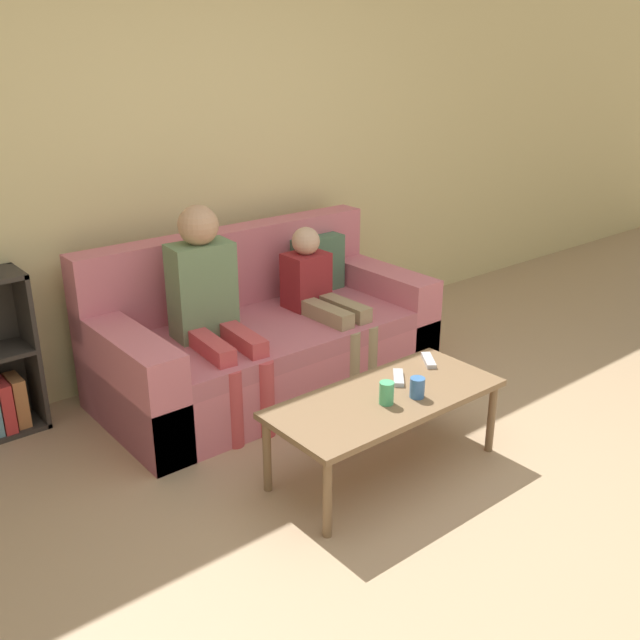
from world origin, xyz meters
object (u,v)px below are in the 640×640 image
object	(u,v)px
person_child	(322,296)
cup_near	(417,388)
cup_far	(387,393)
coffee_table	(386,403)
person_adult	(210,298)
tv_remote_1	(398,378)
couch	(264,339)
tv_remote_0	(429,360)

from	to	relation	value
person_child	cup_near	distance (m)	1.15
cup_far	coffee_table	bearing A→B (deg)	46.46
cup_near	person_adult	bearing A→B (deg)	109.80
person_child	tv_remote_1	bearing A→B (deg)	-107.01
cup_far	person_child	bearing A→B (deg)	65.50
cup_far	couch	bearing A→B (deg)	82.66
coffee_table	couch	bearing A→B (deg)	84.97
couch	coffee_table	size ratio (longest dim) A/B	1.72
cup_far	tv_remote_0	bearing A→B (deg)	21.00
tv_remote_1	cup_near	bearing A→B (deg)	-66.23
couch	person_adult	size ratio (longest dim) A/B	1.71
person_child	couch	bearing A→B (deg)	154.74
couch	cup_far	bearing A→B (deg)	-97.34
person_adult	cup_near	distance (m)	1.24
coffee_table	cup_near	bearing A→B (deg)	-44.50
couch	cup_near	size ratio (longest dim) A/B	20.40
cup_far	cup_near	bearing A→B (deg)	-15.72
person_child	tv_remote_0	size ratio (longest dim) A/B	5.59
person_adult	tv_remote_0	world-z (taller)	person_adult
person_adult	tv_remote_0	size ratio (longest dim) A/B	7.00
coffee_table	person_adult	bearing A→B (deg)	106.53
couch	tv_remote_1	xyz separation A→B (m)	(0.06, -1.06, 0.12)
couch	cup_near	bearing A→B (deg)	-89.92
coffee_table	cup_far	bearing A→B (deg)	-133.54
person_child	person_adult	bearing A→B (deg)	175.20
person_child	cup_far	world-z (taller)	person_child
tv_remote_0	couch	bearing A→B (deg)	143.97
couch	person_child	bearing A→B (deg)	-24.20
couch	tv_remote_1	size ratio (longest dim) A/B	12.63
cup_near	tv_remote_0	xyz separation A→B (m)	(0.33, 0.23, -0.04)
person_adult	tv_remote_0	xyz separation A→B (m)	(0.75, -0.92, -0.26)
person_adult	person_child	bearing A→B (deg)	0.92
tv_remote_0	coffee_table	bearing A→B (deg)	-127.44
coffee_table	tv_remote_0	xyz separation A→B (m)	(0.43, 0.13, 0.05)
coffee_table	tv_remote_1	bearing A→B (deg)	26.63
tv_remote_1	cup_far	bearing A→B (deg)	-104.82
couch	person_child	size ratio (longest dim) A/B	2.14
cup_near	tv_remote_1	size ratio (longest dim) A/B	0.62
cup_near	couch	bearing A→B (deg)	90.08
person_child	tv_remote_1	xyz separation A→B (m)	(-0.26, -0.92, -0.12)
coffee_table	cup_far	size ratio (longest dim) A/B	10.74
cup_near	cup_far	distance (m)	0.16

